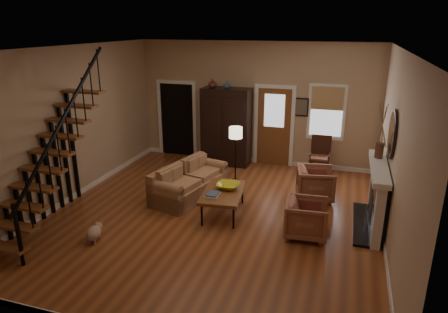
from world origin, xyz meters
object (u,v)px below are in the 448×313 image
(sofa, at_px, (190,181))
(armoire, at_px, (226,127))
(floor_lamp, at_px, (235,155))
(armchair_left, at_px, (307,218))
(side_chair, at_px, (320,157))
(coffee_table, at_px, (223,202))
(armchair_right, at_px, (315,184))

(sofa, bearing_deg, armoire, 100.65)
(armoire, relative_size, floor_lamp, 1.51)
(armchair_left, bearing_deg, floor_lamp, 38.27)
(floor_lamp, xyz_separation_m, side_chair, (1.93, 1.06, -0.18))
(armoire, height_order, coffee_table, armoire)
(sofa, bearing_deg, armchair_right, 27.88)
(armchair_right, bearing_deg, floor_lamp, 66.54)
(armchair_left, bearing_deg, sofa, 65.46)
(sofa, height_order, armchair_left, sofa)
(coffee_table, xyz_separation_m, armchair_right, (1.72, 1.31, 0.11))
(armchair_right, xyz_separation_m, side_chair, (-0.04, 1.51, 0.15))
(coffee_table, height_order, armchair_right, armchair_right)
(armoire, height_order, side_chair, armoire)
(armchair_left, distance_m, floor_lamp, 2.93)
(armoire, bearing_deg, armchair_left, -52.80)
(coffee_table, distance_m, floor_lamp, 1.83)
(coffee_table, relative_size, floor_lamp, 0.96)
(armoire, xyz_separation_m, armchair_left, (2.59, -3.41, -0.70))
(coffee_table, bearing_deg, floor_lamp, 98.00)
(coffee_table, bearing_deg, armchair_left, -12.77)
(side_chair, bearing_deg, floor_lamp, -151.22)
(armoire, bearing_deg, side_chair, -4.48)
(coffee_table, xyz_separation_m, floor_lamp, (-0.25, 1.76, 0.44))
(armoire, bearing_deg, floor_lamp, -63.70)
(armchair_right, relative_size, side_chair, 0.79)
(armoire, distance_m, sofa, 2.50)
(sofa, height_order, coffee_table, sofa)
(armchair_left, bearing_deg, side_chair, -3.52)
(floor_lamp, bearing_deg, coffee_table, -82.00)
(armchair_right, xyz_separation_m, floor_lamp, (-1.97, 0.45, 0.33))
(armchair_left, distance_m, side_chair, 3.21)
(armoire, xyz_separation_m, floor_lamp, (0.62, -1.26, -0.36))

